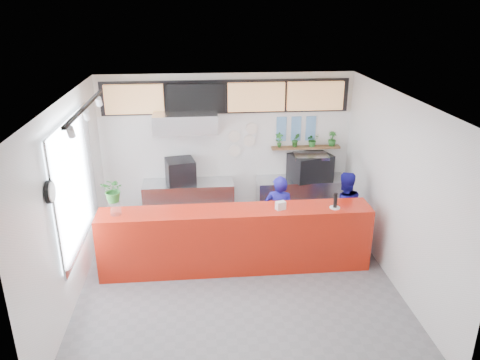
% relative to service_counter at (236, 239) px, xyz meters
% --- Properties ---
extents(floor, '(5.00, 5.00, 0.00)m').
position_rel_service_counter_xyz_m(floor, '(0.00, -0.40, -0.55)').
color(floor, slate).
rests_on(floor, ground).
extents(ceiling, '(5.00, 5.00, 0.00)m').
position_rel_service_counter_xyz_m(ceiling, '(0.00, -0.40, 2.45)').
color(ceiling, silver).
extents(wall_back, '(5.00, 0.00, 5.00)m').
position_rel_service_counter_xyz_m(wall_back, '(0.00, 2.10, 0.95)').
color(wall_back, white).
rests_on(wall_back, ground).
extents(wall_left, '(0.00, 5.00, 5.00)m').
position_rel_service_counter_xyz_m(wall_left, '(-2.50, -0.40, 0.95)').
color(wall_left, white).
rests_on(wall_left, ground).
extents(wall_right, '(0.00, 5.00, 5.00)m').
position_rel_service_counter_xyz_m(wall_right, '(2.50, -0.40, 0.95)').
color(wall_right, white).
rests_on(wall_right, ground).
extents(service_counter, '(4.50, 0.60, 1.10)m').
position_rel_service_counter_xyz_m(service_counter, '(0.00, 0.00, 0.00)').
color(service_counter, '#B31D0C').
rests_on(service_counter, ground).
extents(cream_band, '(5.00, 0.02, 0.80)m').
position_rel_service_counter_xyz_m(cream_band, '(0.00, 2.09, 2.05)').
color(cream_band, beige).
rests_on(cream_band, wall_back).
extents(prep_bench, '(1.80, 0.60, 0.90)m').
position_rel_service_counter_xyz_m(prep_bench, '(-0.80, 1.80, -0.10)').
color(prep_bench, '#B2B5BA').
rests_on(prep_bench, ground).
extents(panini_oven, '(0.63, 0.63, 0.48)m').
position_rel_service_counter_xyz_m(panini_oven, '(-0.94, 1.80, 0.59)').
color(panini_oven, black).
rests_on(panini_oven, prep_bench).
extents(extraction_hood, '(1.20, 0.70, 0.35)m').
position_rel_service_counter_xyz_m(extraction_hood, '(-0.80, 1.75, 1.60)').
color(extraction_hood, '#B2B5BA').
rests_on(extraction_hood, ceiling).
extents(hood_lip, '(1.20, 0.69, 0.31)m').
position_rel_service_counter_xyz_m(hood_lip, '(-0.80, 1.75, 1.40)').
color(hood_lip, '#B2B5BA').
rests_on(hood_lip, ceiling).
extents(right_bench, '(1.80, 0.60, 0.90)m').
position_rel_service_counter_xyz_m(right_bench, '(1.50, 1.80, -0.10)').
color(right_bench, '#B2B5BA').
rests_on(right_bench, ground).
extents(espresso_machine, '(0.93, 0.78, 0.51)m').
position_rel_service_counter_xyz_m(espresso_machine, '(1.66, 1.80, 0.60)').
color(espresso_machine, black).
rests_on(espresso_machine, right_bench).
extents(espresso_tray, '(0.70, 0.51, 0.06)m').
position_rel_service_counter_xyz_m(espresso_tray, '(1.66, 1.80, 0.83)').
color(espresso_tray, '#AAACB1').
rests_on(espresso_tray, espresso_machine).
extents(herb_shelf, '(1.40, 0.18, 0.04)m').
position_rel_service_counter_xyz_m(herb_shelf, '(1.60, 2.00, 0.95)').
color(herb_shelf, brown).
rests_on(herb_shelf, wall_back).
extents(menu_board_far_left, '(1.10, 0.10, 0.55)m').
position_rel_service_counter_xyz_m(menu_board_far_left, '(-1.75, 1.98, 2.00)').
color(menu_board_far_left, tan).
rests_on(menu_board_far_left, wall_back).
extents(menu_board_mid_left, '(1.10, 0.10, 0.55)m').
position_rel_service_counter_xyz_m(menu_board_mid_left, '(-0.59, 1.98, 2.00)').
color(menu_board_mid_left, black).
rests_on(menu_board_mid_left, wall_back).
extents(menu_board_mid_right, '(1.10, 0.10, 0.55)m').
position_rel_service_counter_xyz_m(menu_board_mid_right, '(0.57, 1.98, 2.00)').
color(menu_board_mid_right, tan).
rests_on(menu_board_mid_right, wall_back).
extents(menu_board_far_right, '(1.10, 0.10, 0.55)m').
position_rel_service_counter_xyz_m(menu_board_far_right, '(1.73, 1.98, 2.00)').
color(menu_board_far_right, tan).
rests_on(menu_board_far_right, wall_back).
extents(soffit, '(4.80, 0.04, 0.65)m').
position_rel_service_counter_xyz_m(soffit, '(0.00, 2.06, 2.00)').
color(soffit, black).
rests_on(soffit, wall_back).
extents(window_pane, '(0.04, 2.20, 1.90)m').
position_rel_service_counter_xyz_m(window_pane, '(-2.47, -0.10, 1.15)').
color(window_pane, silver).
rests_on(window_pane, wall_left).
extents(window_frame, '(0.03, 2.30, 2.00)m').
position_rel_service_counter_xyz_m(window_frame, '(-2.45, -0.10, 1.15)').
color(window_frame, '#B2B5BA').
rests_on(window_frame, wall_left).
extents(wall_clock_rim, '(0.05, 0.30, 0.30)m').
position_rel_service_counter_xyz_m(wall_clock_rim, '(-2.46, -1.30, 1.50)').
color(wall_clock_rim, black).
rests_on(wall_clock_rim, wall_left).
extents(wall_clock_face, '(0.02, 0.26, 0.26)m').
position_rel_service_counter_xyz_m(wall_clock_face, '(-2.43, -1.30, 1.50)').
color(wall_clock_face, white).
rests_on(wall_clock_face, wall_left).
extents(track_rail, '(0.05, 2.40, 0.04)m').
position_rel_service_counter_xyz_m(track_rail, '(-2.10, -0.40, 2.39)').
color(track_rail, black).
rests_on(track_rail, ceiling).
extents(dec_plate_a, '(0.24, 0.03, 0.24)m').
position_rel_service_counter_xyz_m(dec_plate_a, '(0.15, 2.07, 1.20)').
color(dec_plate_a, silver).
rests_on(dec_plate_a, wall_back).
extents(dec_plate_b, '(0.24, 0.03, 0.24)m').
position_rel_service_counter_xyz_m(dec_plate_b, '(0.45, 2.07, 1.10)').
color(dec_plate_b, silver).
rests_on(dec_plate_b, wall_back).
extents(dec_plate_c, '(0.24, 0.03, 0.24)m').
position_rel_service_counter_xyz_m(dec_plate_c, '(0.15, 2.07, 0.90)').
color(dec_plate_c, silver).
rests_on(dec_plate_c, wall_back).
extents(dec_plate_d, '(0.24, 0.03, 0.24)m').
position_rel_service_counter_xyz_m(dec_plate_d, '(0.50, 2.07, 1.35)').
color(dec_plate_d, silver).
rests_on(dec_plate_d, wall_back).
extents(photo_frame_a, '(0.20, 0.02, 0.25)m').
position_rel_service_counter_xyz_m(photo_frame_a, '(1.10, 2.08, 1.45)').
color(photo_frame_a, '#598CBF').
rests_on(photo_frame_a, wall_back).
extents(photo_frame_b, '(0.20, 0.02, 0.25)m').
position_rel_service_counter_xyz_m(photo_frame_b, '(1.40, 2.08, 1.45)').
color(photo_frame_b, '#598CBF').
rests_on(photo_frame_b, wall_back).
extents(photo_frame_c, '(0.20, 0.02, 0.25)m').
position_rel_service_counter_xyz_m(photo_frame_c, '(1.70, 2.08, 1.45)').
color(photo_frame_c, '#598CBF').
rests_on(photo_frame_c, wall_back).
extents(photo_frame_d, '(0.20, 0.02, 0.25)m').
position_rel_service_counter_xyz_m(photo_frame_d, '(1.10, 2.08, 1.20)').
color(photo_frame_d, '#598CBF').
rests_on(photo_frame_d, wall_back).
extents(photo_frame_e, '(0.20, 0.02, 0.25)m').
position_rel_service_counter_xyz_m(photo_frame_e, '(1.40, 2.08, 1.20)').
color(photo_frame_e, '#598CBF').
rests_on(photo_frame_e, wall_back).
extents(photo_frame_f, '(0.20, 0.02, 0.25)m').
position_rel_service_counter_xyz_m(photo_frame_f, '(1.70, 2.08, 1.20)').
color(photo_frame_f, '#598CBF').
rests_on(photo_frame_f, wall_back).
extents(staff_center, '(0.61, 0.49, 1.45)m').
position_rel_service_counter_xyz_m(staff_center, '(0.82, 0.53, 0.18)').
color(staff_center, navy).
rests_on(staff_center, ground).
extents(staff_right, '(0.72, 0.57, 1.45)m').
position_rel_service_counter_xyz_m(staff_right, '(2.03, 0.64, 0.17)').
color(staff_right, navy).
rests_on(staff_right, ground).
extents(herb_a, '(0.18, 0.14, 0.30)m').
position_rel_service_counter_xyz_m(herb_a, '(1.05, 2.00, 1.12)').
color(herb_a, '#246122').
rests_on(herb_a, herb_shelf).
extents(herb_b, '(0.17, 0.14, 0.29)m').
position_rel_service_counter_xyz_m(herb_b, '(1.39, 2.00, 1.11)').
color(herb_b, '#246122').
rests_on(herb_b, herb_shelf).
extents(herb_c, '(0.29, 0.26, 0.27)m').
position_rel_service_counter_xyz_m(herb_c, '(1.73, 2.00, 1.11)').
color(herb_c, '#246122').
rests_on(herb_c, herb_shelf).
extents(herb_d, '(0.18, 0.16, 0.29)m').
position_rel_service_counter_xyz_m(herb_d, '(2.14, 2.00, 1.12)').
color(herb_d, '#246122').
rests_on(herb_d, herb_shelf).
extents(glass_vase, '(0.23, 0.23, 0.21)m').
position_rel_service_counter_xyz_m(glass_vase, '(-1.92, -0.01, 0.66)').
color(glass_vase, silver).
rests_on(glass_vase, service_counter).
extents(basil_vase, '(0.45, 0.42, 0.41)m').
position_rel_service_counter_xyz_m(basil_vase, '(-1.92, -0.01, 0.97)').
color(basil_vase, '#246122').
rests_on(basil_vase, glass_vase).
extents(napkin_holder, '(0.18, 0.15, 0.14)m').
position_rel_service_counter_xyz_m(napkin_holder, '(0.73, -0.06, 0.62)').
color(napkin_holder, silver).
rests_on(napkin_holder, service_counter).
extents(white_plate, '(0.23, 0.23, 0.01)m').
position_rel_service_counter_xyz_m(white_plate, '(1.63, -0.09, 0.56)').
color(white_plate, silver).
rests_on(white_plate, service_counter).
extents(pepper_mill, '(0.08, 0.08, 0.25)m').
position_rel_service_counter_xyz_m(pepper_mill, '(1.63, -0.09, 0.69)').
color(pepper_mill, black).
rests_on(pepper_mill, white_plate).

